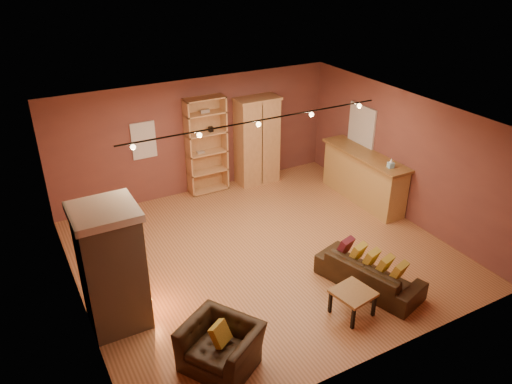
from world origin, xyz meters
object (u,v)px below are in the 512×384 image
bookcase (205,144)px  coffee_table (353,295)px  bar_counter (363,177)px  loveseat (370,268)px  fireplace (112,267)px  armchair (221,340)px  armoire (257,141)px

bookcase → coffee_table: bookcase is taller
bar_counter → loveseat: 3.41m
bookcase → loveseat: (0.98, -4.97, -0.82)m
fireplace → armchair: 2.06m
armoire → bar_counter: (1.72, -2.11, -0.51)m
armchair → coffee_table: (2.39, -0.04, -0.07)m
loveseat → bookcase: bearing=-5.5°
bar_counter → coffee_table: bar_counter is taller
armchair → coffee_table: 2.39m
fireplace → armoire: (4.53, 3.57, 0.06)m
bar_counter → coffee_table: size_ratio=3.58×
armoire → armchair: size_ratio=1.76×
bookcase → coffee_table: bearing=-87.4°
bar_counter → armchair: bearing=-149.0°
bar_counter → armoire: bearing=129.1°
bookcase → armchair: size_ratio=1.89×
loveseat → fireplace: bearing=56.8°
bookcase → loveseat: 5.14m
armoire → coffee_table: bearing=-101.5°
fireplace → coffee_table: bearing=-26.2°
loveseat → armchair: bearing=80.9°
bookcase → loveseat: bearing=-78.9°
armchair → coffee_table: size_ratio=1.81×
loveseat → coffee_table: 0.86m
bar_counter → armchair: 6.04m
bookcase → bar_counter: bookcase is taller
bar_counter → loveseat: (-2.06, -2.70, -0.22)m
bookcase → armchair: bearing=-111.7°
loveseat → coffee_table: (-0.73, -0.45, 0.00)m
loveseat → armchair: 3.14m
fireplace → loveseat: 4.41m
bookcase → bar_counter: (3.04, -2.27, -0.60)m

